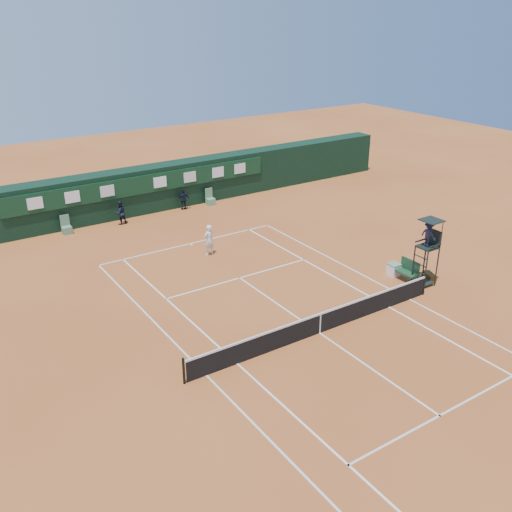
{
  "coord_description": "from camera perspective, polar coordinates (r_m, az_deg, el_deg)",
  "views": [
    {
      "loc": [
        -13.75,
        -15.88,
        12.75
      ],
      "look_at": [
        0.73,
        6.0,
        1.2
      ],
      "focal_mm": 40.0,
      "sensor_mm": 36.0,
      "label": 1
    }
  ],
  "objects": [
    {
      "name": "ground",
      "position": [
        24.57,
        6.37,
        -7.66
      ],
      "size": [
        90.0,
        90.0,
        0.0
      ],
      "primitive_type": "plane",
      "color": "#B65E2B",
      "rests_on": "ground"
    },
    {
      "name": "court_lines",
      "position": [
        24.57,
        6.37,
        -7.65
      ],
      "size": [
        11.05,
        23.85,
        0.01
      ],
      "color": "silver",
      "rests_on": "ground"
    },
    {
      "name": "tennis_net",
      "position": [
        24.31,
        6.42,
        -6.64
      ],
      "size": [
        12.9,
        0.1,
        1.1
      ],
      "color": "black",
      "rests_on": "ground"
    },
    {
      "name": "back_wall",
      "position": [
        38.91,
        -11.39,
        6.49
      ],
      "size": [
        40.0,
        1.65,
        3.0
      ],
      "color": "black",
      "rests_on": "ground"
    },
    {
      "name": "linesman_chair_left",
      "position": [
        36.55,
        -18.41,
        2.61
      ],
      "size": [
        0.55,
        0.5,
        1.15
      ],
      "color": "#578660",
      "rests_on": "ground"
    },
    {
      "name": "linesman_chair_right",
      "position": [
        40.01,
        -4.6,
        5.58
      ],
      "size": [
        0.55,
        0.5,
        1.15
      ],
      "color": "#60936B",
      "rests_on": "ground"
    },
    {
      "name": "umpire_chair",
      "position": [
        28.65,
        16.86,
        1.64
      ],
      "size": [
        0.96,
        0.95,
        3.42
      ],
      "color": "black",
      "rests_on": "ground"
    },
    {
      "name": "player_bench",
      "position": [
        29.65,
        14.96,
        -1.3
      ],
      "size": [
        0.56,
        1.2,
        1.1
      ],
      "color": "#183D23",
      "rests_on": "ground"
    },
    {
      "name": "tennis_bag",
      "position": [
        30.3,
        16.96,
        -1.92
      ],
      "size": [
        0.62,
        0.87,
        0.3
      ],
      "primitive_type": "cube",
      "rotation": [
        0.0,
        0.0,
        -0.39
      ],
      "color": "black",
      "rests_on": "ground"
    },
    {
      "name": "cooler",
      "position": [
        30.12,
        13.62,
        -1.32
      ],
      "size": [
        0.57,
        0.57,
        0.65
      ],
      "color": "white",
      "rests_on": "ground"
    },
    {
      "name": "tennis_ball",
      "position": [
        30.96,
        3.11,
        -0.53
      ],
      "size": [
        0.07,
        0.07,
        0.07
      ],
      "primitive_type": "sphere",
      "color": "#BCD832",
      "rests_on": "ground"
    },
    {
      "name": "player",
      "position": [
        31.6,
        -4.73,
        1.61
      ],
      "size": [
        0.72,
        0.54,
        1.76
      ],
      "primitive_type": "imported",
      "rotation": [
        0.0,
        0.0,
        3.35
      ],
      "color": "white",
      "rests_on": "ground"
    },
    {
      "name": "ball_kid_left",
      "position": [
        37.1,
        -13.41,
        4.24
      ],
      "size": [
        0.8,
        0.66,
        1.52
      ],
      "primitive_type": "imported",
      "rotation": [
        0.0,
        0.0,
        3.26
      ],
      "color": "black",
      "rests_on": "ground"
    },
    {
      "name": "ball_kid_right",
      "position": [
        39.09,
        -7.26,
        5.63
      ],
      "size": [
        0.88,
        0.47,
        1.43
      ],
      "primitive_type": "imported",
      "rotation": [
        0.0,
        0.0,
        2.99
      ],
      "color": "black",
      "rests_on": "ground"
    }
  ]
}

